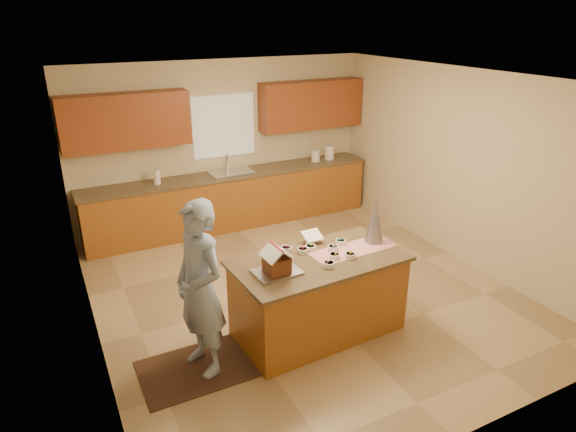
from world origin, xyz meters
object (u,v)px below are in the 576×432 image
(island_base, at_px, (318,297))
(tinsel_tree, at_px, (375,220))
(boy, at_px, (200,289))
(gingerbread_house, at_px, (277,262))

(island_base, height_order, tinsel_tree, tinsel_tree)
(tinsel_tree, bearing_deg, boy, -176.91)
(tinsel_tree, distance_m, boy, 2.13)
(tinsel_tree, relative_size, gingerbread_house, 1.87)
(boy, distance_m, gingerbread_house, 0.80)
(tinsel_tree, relative_size, boy, 0.31)
(tinsel_tree, height_order, gingerbread_house, tinsel_tree)
(boy, height_order, gingerbread_house, boy)
(island_base, relative_size, boy, 1.00)
(tinsel_tree, xyz_separation_m, gingerbread_house, (-1.32, -0.17, -0.14))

